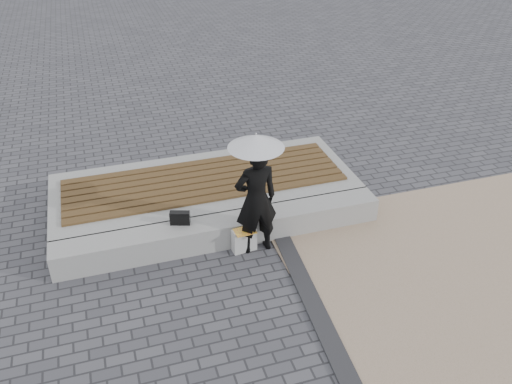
{
  "coord_description": "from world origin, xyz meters",
  "views": [
    {
      "loc": [
        -1.53,
        -4.93,
        5.04
      ],
      "look_at": [
        0.42,
        1.28,
        1.0
      ],
      "focal_mm": 38.16,
      "sensor_mm": 36.0,
      "label": 1
    }
  ],
  "objects_px": {
    "seating_ledge": "(223,231)",
    "parasol": "(256,141)",
    "woman": "(256,200)",
    "handbag": "(180,218)",
    "canvas_tote": "(244,240)"
  },
  "relations": [
    {
      "from": "seating_ledge",
      "to": "parasol",
      "type": "bearing_deg",
      "value": -36.87
    },
    {
      "from": "seating_ledge",
      "to": "handbag",
      "type": "distance_m",
      "value": 0.7
    },
    {
      "from": "woman",
      "to": "canvas_tote",
      "type": "height_order",
      "value": "woman"
    },
    {
      "from": "parasol",
      "to": "woman",
      "type": "bearing_deg",
      "value": 0.0
    },
    {
      "from": "seating_ledge",
      "to": "handbag",
      "type": "relative_size",
      "value": 17.13
    },
    {
      "from": "woman",
      "to": "canvas_tote",
      "type": "bearing_deg",
      "value": -9.06
    },
    {
      "from": "woman",
      "to": "parasol",
      "type": "bearing_deg",
      "value": 180.0
    },
    {
      "from": "seating_ledge",
      "to": "woman",
      "type": "distance_m",
      "value": 0.86
    },
    {
      "from": "seating_ledge",
      "to": "woman",
      "type": "relative_size",
      "value": 2.87
    },
    {
      "from": "handbag",
      "to": "canvas_tote",
      "type": "height_order",
      "value": "handbag"
    },
    {
      "from": "parasol",
      "to": "canvas_tote",
      "type": "bearing_deg",
      "value": 174.26
    },
    {
      "from": "woman",
      "to": "parasol",
      "type": "distance_m",
      "value": 0.93
    },
    {
      "from": "seating_ledge",
      "to": "parasol",
      "type": "distance_m",
      "value": 1.69
    },
    {
      "from": "parasol",
      "to": "handbag",
      "type": "distance_m",
      "value": 1.71
    },
    {
      "from": "parasol",
      "to": "canvas_tote",
      "type": "height_order",
      "value": "parasol"
    }
  ]
}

